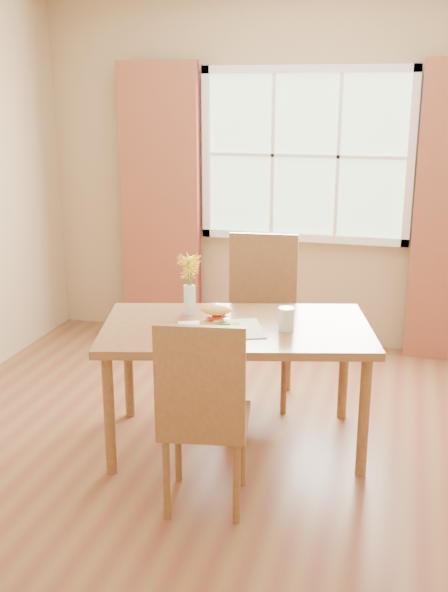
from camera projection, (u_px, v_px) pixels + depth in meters
room at (251, 216)px, 3.57m from camera, size 4.24×3.84×2.74m
window at (305, 156)px, 5.26m from camera, size 1.62×0.06×1.32m
curtain_left at (160, 204)px, 5.58m from camera, size 0.65×0.08×2.20m
dining_table at (236, 338)px, 3.86m from camera, size 1.64×1.17×0.72m
chair_near at (203, 409)px, 3.24m from camera, size 0.47×0.47×0.99m
chair_far at (261, 310)px, 4.54m from camera, size 0.49×0.49×1.08m
placemat at (221, 330)px, 3.76m from camera, size 0.54×0.48×0.01m
plate at (222, 333)px, 3.69m from camera, size 0.29×0.29×0.01m
croissant_sandwich at (216, 316)px, 3.74m from camera, size 0.19×0.13×0.13m
water_glass at (286, 320)px, 3.75m from camera, size 0.08×0.08×0.13m
flower_vase at (190, 277)px, 3.97m from camera, size 0.14×0.14×0.36m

